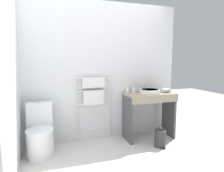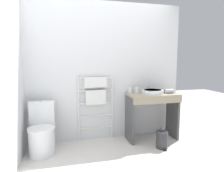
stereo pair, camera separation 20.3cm
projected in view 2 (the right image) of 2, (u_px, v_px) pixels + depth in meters
name	position (u px, v px, depth m)	size (l,w,h in m)	color
wall_back	(103.00, 72.00, 3.58)	(2.88, 0.12, 2.42)	silver
wall_side	(10.00, 76.00, 2.60)	(0.12, 1.85, 2.42)	silver
toilet	(42.00, 133.00, 3.05)	(0.40, 0.53, 0.78)	white
towel_radiator	(96.00, 95.00, 3.49)	(0.62, 0.06, 1.16)	white
vanity_counter	(152.00, 109.00, 3.55)	(0.88, 0.48, 0.83)	gray
sink_basin	(153.00, 92.00, 3.51)	(0.37, 0.37, 0.07)	white
faucet	(148.00, 87.00, 3.70)	(0.02, 0.10, 0.13)	silver
cup_near_wall	(130.00, 90.00, 3.61)	(0.07, 0.07, 0.10)	white
cup_near_edge	(137.00, 90.00, 3.58)	(0.07, 0.07, 0.10)	white
hair_dryer	(169.00, 91.00, 3.56)	(0.20, 0.19, 0.08)	#B7B7BC
trash_bin	(162.00, 139.00, 3.23)	(0.19, 0.22, 0.34)	#333335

